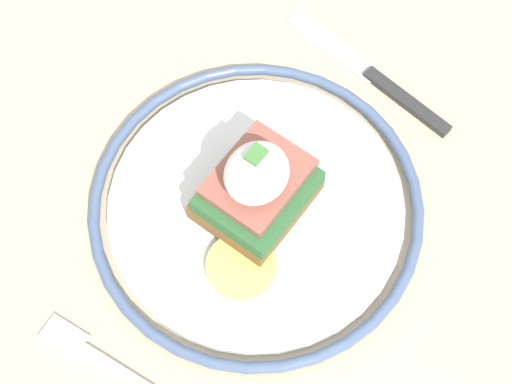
{
  "coord_description": "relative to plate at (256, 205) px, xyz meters",
  "views": [
    {
      "loc": [
        -0.18,
        -0.16,
        1.31
      ],
      "look_at": [
        0.02,
        -0.01,
        0.78
      ],
      "focal_mm": 50.0,
      "sensor_mm": 36.0,
      "label": 1
    }
  ],
  "objects": [
    {
      "name": "fork",
      "position": [
        -0.18,
        0.01,
        -0.01
      ],
      "size": [
        0.03,
        0.15,
        0.0
      ],
      "color": "silver",
      "rests_on": "dining_table"
    },
    {
      "name": "dining_table",
      "position": [
        -0.02,
        0.01,
        -0.11
      ],
      "size": [
        1.1,
        0.89,
        0.75
      ],
      "color": "#C6B28E",
      "rests_on": "ground_plane"
    },
    {
      "name": "sandwich",
      "position": [
        -0.0,
        -0.0,
        0.04
      ],
      "size": [
        0.13,
        0.09,
        0.09
      ],
      "color": "brown",
      "rests_on": "plate"
    },
    {
      "name": "ground_plane",
      "position": [
        -0.02,
        0.01,
        -0.75
      ],
      "size": [
        6.0,
        6.0,
        0.0
      ],
      "primitive_type": "plane",
      "color": "#9E9993"
    },
    {
      "name": "knife",
      "position": [
        0.17,
        -0.01,
        -0.01
      ],
      "size": [
        0.04,
        0.19,
        0.01
      ],
      "color": "#2D2D2D",
      "rests_on": "dining_table"
    },
    {
      "name": "plate",
      "position": [
        0.0,
        0.0,
        0.0
      ],
      "size": [
        0.29,
        0.29,
        0.02
      ],
      "color": "white",
      "rests_on": "dining_table"
    }
  ]
}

